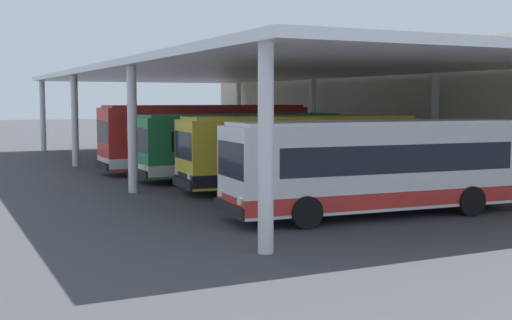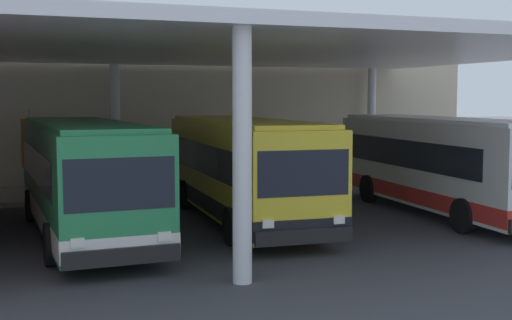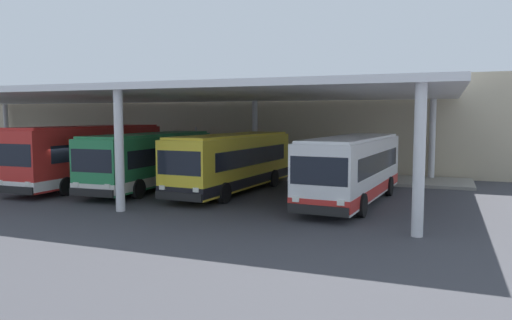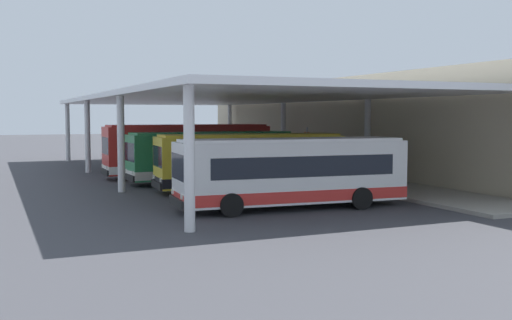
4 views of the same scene
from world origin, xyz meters
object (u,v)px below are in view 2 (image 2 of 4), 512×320
bus_second_bay (84,177)px  banner_sign (31,148)px  bus_middle_bay (242,168)px  bus_far_bay (441,164)px

bus_second_bay → banner_sign: size_ratio=3.31×
bus_middle_bay → bus_second_bay: bearing=-173.7°
bus_second_bay → bus_far_bay: size_ratio=0.99×
bus_second_bay → bus_far_bay: bearing=-1.5°
bus_second_bay → bus_middle_bay: size_ratio=0.99×
bus_middle_bay → banner_sign: bearing=131.1°
bus_middle_bay → banner_sign: 8.98m
bus_second_bay → banner_sign: banner_sign is taller
bus_far_bay → banner_sign: bearing=148.8°
bus_middle_bay → bus_far_bay: bearing=-7.2°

